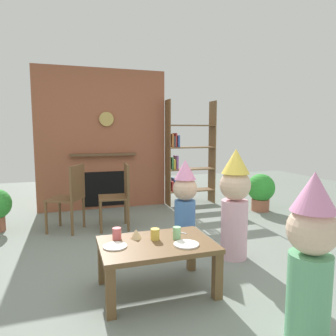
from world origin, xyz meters
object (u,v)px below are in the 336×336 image
(paper_cup_near_left, at_px, (155,234))
(paper_cup_center, at_px, (177,233))
(paper_plate_front, at_px, (186,244))
(paper_plate_rear, at_px, (115,246))
(potted_plant_tall, at_px, (261,190))
(dining_chair_left, at_px, (71,194))
(coffee_table, at_px, (157,250))
(birthday_cake_slice, at_px, (136,234))
(dining_chair_middle, at_px, (120,192))
(bookshelf, at_px, (187,156))
(child_with_cone_hat, at_px, (311,255))
(child_by_the_chairs, at_px, (185,201))
(child_in_pink, at_px, (235,201))
(paper_cup_near_right, at_px, (117,234))

(paper_cup_near_left, height_order, paper_cup_center, paper_cup_center)
(paper_plate_front, relative_size, paper_plate_rear, 1.08)
(paper_cup_near_left, xyz_separation_m, paper_plate_rear, (-0.35, -0.07, -0.04))
(paper_cup_center, distance_m, paper_plate_rear, 0.53)
(paper_plate_rear, height_order, potted_plant_tall, potted_plant_tall)
(dining_chair_left, xyz_separation_m, potted_plant_tall, (3.07, 0.14, -0.16))
(coffee_table, relative_size, birthday_cake_slice, 9.40)
(dining_chair_middle, bearing_deg, dining_chair_left, -1.97)
(bookshelf, distance_m, child_with_cone_hat, 3.88)
(paper_cup_center, xyz_separation_m, child_by_the_chairs, (0.41, 0.86, 0.06))
(coffee_table, xyz_separation_m, birthday_cake_slice, (-0.14, 0.15, 0.11))
(paper_plate_front, distance_m, child_in_pink, 0.95)
(coffee_table, relative_size, child_by_the_chairs, 0.92)
(paper_cup_near_right, xyz_separation_m, dining_chair_left, (-0.35, 1.69, 0.04))
(bookshelf, height_order, paper_cup_near_left, bookshelf)
(paper_cup_near_left, height_order, paper_cup_near_right, paper_cup_near_right)
(paper_cup_near_right, relative_size, dining_chair_left, 0.11)
(birthday_cake_slice, xyz_separation_m, child_with_cone_hat, (0.86, -1.08, 0.12))
(paper_cup_near_right, bearing_deg, paper_cup_center, -17.66)
(child_in_pink, height_order, child_by_the_chairs, child_in_pink)
(paper_cup_near_right, distance_m, paper_cup_center, 0.51)
(child_with_cone_hat, bearing_deg, dining_chair_middle, -22.89)
(paper_plate_front, distance_m, birthday_cake_slice, 0.45)
(paper_cup_near_right, distance_m, child_with_cone_hat, 1.51)
(paper_cup_center, xyz_separation_m, paper_plate_front, (0.03, -0.16, -0.05))
(paper_cup_near_left, distance_m, birthday_cake_slice, 0.17)
(bookshelf, bearing_deg, potted_plant_tall, -40.56)
(paper_cup_center, height_order, child_by_the_chairs, child_by_the_chairs)
(child_in_pink, bearing_deg, bookshelf, -122.76)
(birthday_cake_slice, bearing_deg, dining_chair_left, 106.49)
(paper_cup_near_left, height_order, birthday_cake_slice, paper_cup_near_left)
(paper_cup_center, relative_size, birthday_cake_slice, 1.07)
(paper_cup_near_right, bearing_deg, dining_chair_left, 101.64)
(paper_plate_front, bearing_deg, child_with_cone_hat, -57.38)
(paper_cup_center, xyz_separation_m, child_with_cone_hat, (0.54, -0.95, 0.11))
(coffee_table, height_order, birthday_cake_slice, birthday_cake_slice)
(coffee_table, distance_m, potted_plant_tall, 3.14)
(paper_plate_front, relative_size, dining_chair_middle, 0.23)
(dining_chair_left, bearing_deg, child_with_cone_hat, 143.03)
(paper_cup_near_right, distance_m, paper_plate_front, 0.60)
(paper_plate_rear, bearing_deg, paper_cup_near_right, 76.42)
(birthday_cake_slice, relative_size, dining_chair_left, 0.11)
(child_with_cone_hat, xyz_separation_m, child_by_the_chairs, (-0.12, 1.81, -0.04))
(paper_plate_front, bearing_deg, paper_cup_center, 99.56)
(paper_plate_rear, bearing_deg, paper_plate_front, -13.67)
(coffee_table, xyz_separation_m, child_by_the_chairs, (0.60, 0.89, 0.19))
(coffee_table, height_order, paper_plate_rear, paper_plate_rear)
(coffee_table, height_order, child_with_cone_hat, child_with_cone_hat)
(bookshelf, bearing_deg, paper_cup_center, -113.10)
(paper_plate_front, xyz_separation_m, child_with_cone_hat, (0.51, -0.80, 0.16))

